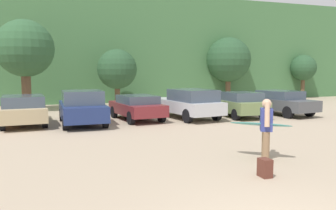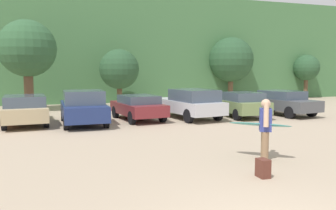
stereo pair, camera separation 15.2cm
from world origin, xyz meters
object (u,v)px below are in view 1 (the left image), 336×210
object	(u,v)px
parked_car_dark_gray	(279,102)
surfboard_teal	(260,124)
parked_car_maroon	(137,107)
parked_car_olive_green	(238,104)
parked_car_tan	(23,109)
backpack_dropped	(265,168)
parked_car_navy	(82,108)
parked_car_silver	(188,103)
person_adult	(266,126)

from	to	relation	value
parked_car_dark_gray	surfboard_teal	xyz separation A→B (m)	(-6.90, -8.49, 0.26)
parked_car_maroon	parked_car_olive_green	world-z (taller)	parked_car_olive_green
parked_car_tan	backpack_dropped	distance (m)	12.29
parked_car_navy	parked_car_olive_green	size ratio (longest dim) A/B	1.14
parked_car_tan	parked_car_silver	xyz separation A→B (m)	(8.23, -0.48, 0.09)
parked_car_navy	parked_car_dark_gray	world-z (taller)	parked_car_navy
parked_car_navy	parked_car_dark_gray	distance (m)	11.29
parked_car_silver	parked_car_tan	bearing A→B (deg)	76.88
parked_car_dark_gray	surfboard_teal	world-z (taller)	parked_car_dark_gray
person_adult	surfboard_teal	xyz separation A→B (m)	(-0.10, 0.14, 0.02)
parked_car_tan	parked_car_silver	bearing A→B (deg)	-98.17
parked_car_navy	parked_car_silver	size ratio (longest dim) A/B	0.90
parked_car_maroon	backpack_dropped	xyz separation A→B (m)	(0.69, -10.45, -0.49)
parked_car_maroon	person_adult	size ratio (longest dim) A/B	2.37
parked_car_maroon	surfboard_teal	bearing A→B (deg)	-178.13
person_adult	surfboard_teal	size ratio (longest dim) A/B	1.06
parked_car_silver	person_adult	world-z (taller)	person_adult
parked_car_maroon	surfboard_teal	size ratio (longest dim) A/B	2.51
person_adult	parked_car_tan	bearing A→B (deg)	-22.68
parked_car_tan	surfboard_teal	xyz separation A→B (m)	(7.05, -9.06, 0.27)
parked_car_tan	parked_car_olive_green	size ratio (longest dim) A/B	1.23
parked_car_silver	backpack_dropped	world-z (taller)	parked_car_silver
surfboard_teal	backpack_dropped	xyz separation A→B (m)	(-0.88, -1.55, -0.79)
person_adult	parked_car_silver	bearing A→B (deg)	-67.64
parked_car_silver	surfboard_teal	xyz separation A→B (m)	(-1.19, -8.58, 0.18)
parked_car_maroon	parked_car_silver	size ratio (longest dim) A/B	0.84
parked_car_olive_green	parked_car_maroon	bearing A→B (deg)	84.75
parked_car_tan	parked_car_silver	size ratio (longest dim) A/B	0.98
parked_car_tan	person_adult	size ratio (longest dim) A/B	2.75
parked_car_dark_gray	parked_car_navy	bearing A→B (deg)	82.68
backpack_dropped	parked_car_maroon	bearing A→B (deg)	93.76
parked_car_navy	person_adult	xyz separation A→B (m)	(4.49, -8.38, 0.18)
parked_car_tan	parked_car_dark_gray	world-z (taller)	parked_car_tan
person_adult	backpack_dropped	distance (m)	1.89
parked_car_navy	parked_car_olive_green	world-z (taller)	parked_car_navy
parked_car_maroon	person_adult	world-z (taller)	person_adult
parked_car_dark_gray	surfboard_teal	distance (m)	10.94
parked_car_olive_green	parked_car_navy	bearing A→B (deg)	90.94
parked_car_maroon	parked_car_silver	bearing A→B (deg)	-104.58
parked_car_tan	backpack_dropped	world-z (taller)	parked_car_tan
parked_car_dark_gray	parked_car_silver	bearing A→B (deg)	80.49
parked_car_navy	backpack_dropped	size ratio (longest dim) A/B	9.95
parked_car_silver	person_adult	size ratio (longest dim) A/B	2.82
parked_car_olive_green	backpack_dropped	bearing A→B (deg)	153.53
parked_car_maroon	person_adult	bearing A→B (deg)	-177.66
parked_car_tan	person_adult	xyz separation A→B (m)	(7.15, -9.20, 0.25)
parked_car_olive_green	backpack_dropped	size ratio (longest dim) A/B	8.75
parked_car_tan	parked_car_dark_gray	distance (m)	13.95
person_adult	surfboard_teal	bearing A→B (deg)	-23.56
backpack_dropped	parked_car_dark_gray	bearing A→B (deg)	52.25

